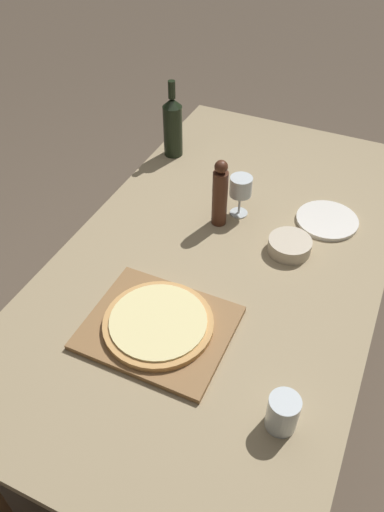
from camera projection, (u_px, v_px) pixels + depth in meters
name	position (u px, v px, depth m)	size (l,w,h in m)	color
ground_plane	(218.00, 382.00, 2.16)	(12.00, 12.00, 0.00)	brown
dining_table	(225.00, 267.00, 1.68)	(0.99, 1.79, 0.77)	#9E8966
cutting_board	(159.00, 328.00, 1.38)	(0.39, 0.33, 0.02)	olive
pizza	(158.00, 323.00, 1.37)	(0.31, 0.31, 0.02)	tan
wine_bottle	(173.00, 126.00, 1.97)	(0.08, 0.08, 0.31)	black
pepper_mill	(220.00, 194.00, 1.65)	(0.05, 0.05, 0.25)	#4C2819
wine_glass	(241.00, 188.00, 1.69)	(0.08, 0.08, 0.15)	silver
small_bowl	(290.00, 245.00, 1.61)	(0.14, 0.14, 0.05)	beige
drinking_tumbler	(283.00, 413.00, 1.15)	(0.08, 0.08, 0.10)	silver
dinner_plate	(327.00, 220.00, 1.73)	(0.21, 0.21, 0.01)	silver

